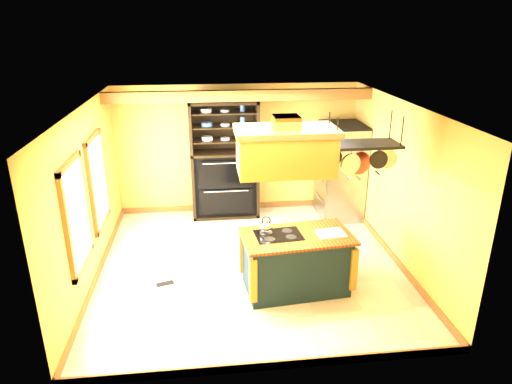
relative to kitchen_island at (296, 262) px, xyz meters
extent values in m
plane|color=beige|center=(-0.62, 0.80, -0.47)|extent=(5.00, 5.00, 0.00)
plane|color=white|center=(-0.62, 0.80, 2.23)|extent=(5.00, 5.00, 0.00)
cube|color=gold|center=(-0.62, 3.30, 0.88)|extent=(5.00, 0.02, 2.70)
cube|color=gold|center=(-0.62, -1.70, 0.88)|extent=(5.00, 0.02, 2.70)
cube|color=gold|center=(-3.12, 0.80, 0.88)|extent=(0.02, 5.00, 2.70)
cube|color=gold|center=(1.88, 0.80, 0.88)|extent=(0.02, 5.00, 2.70)
cube|color=#96592E|center=(-0.62, 2.50, 2.12)|extent=(5.00, 0.15, 0.20)
cube|color=#96592E|center=(-3.09, 0.00, 0.93)|extent=(0.06, 1.06, 1.56)
cube|color=white|center=(-3.06, 0.00, 0.93)|extent=(0.02, 0.85, 1.34)
cube|color=#96592E|center=(-3.09, 1.40, 0.93)|extent=(0.06, 1.06, 1.56)
cube|color=white|center=(-3.06, 1.40, 0.93)|extent=(0.02, 0.85, 1.34)
cube|color=black|center=(0.00, 0.00, -0.03)|extent=(1.57, 0.96, 0.88)
cube|color=brown|center=(0.00, 0.00, 0.43)|extent=(1.71, 1.06, 0.04)
cube|color=black|center=(-0.27, 0.02, 0.46)|extent=(0.72, 0.53, 0.01)
ellipsoid|color=silver|center=(-0.45, 0.11, 0.56)|extent=(0.20, 0.20, 0.16)
cube|color=white|center=(0.50, -0.02, 0.46)|extent=(0.44, 0.35, 0.02)
cube|color=#AA7C2A|center=(-0.20, 0.00, 1.71)|extent=(1.32, 0.71, 0.56)
cube|color=#96592E|center=(-0.20, 0.00, 2.03)|extent=(1.40, 0.79, 0.08)
cube|color=#AA7C2A|center=(-0.20, 0.00, 2.11)|extent=(0.35, 0.35, 0.24)
cube|color=black|center=(0.90, 0.00, 1.80)|extent=(1.00, 0.50, 0.04)
cylinder|color=black|center=(0.45, -0.20, 2.02)|extent=(0.02, 0.02, 0.43)
cylinder|color=black|center=(1.35, 0.20, 2.02)|extent=(0.02, 0.02, 0.43)
cylinder|color=black|center=(0.50, 0.10, 1.60)|extent=(0.26, 0.03, 0.26)
cylinder|color=silver|center=(0.70, -0.10, 1.55)|extent=(0.30, 0.03, 0.30)
cylinder|color=#BD432F|center=(0.90, 0.10, 1.50)|extent=(0.34, 0.03, 0.34)
cylinder|color=black|center=(1.10, -0.10, 1.60)|extent=(0.26, 0.03, 0.26)
cylinder|color=silver|center=(1.30, 0.10, 1.55)|extent=(0.30, 0.03, 0.30)
cube|color=gray|center=(1.46, 2.70, 0.49)|extent=(0.80, 0.98, 1.92)
cube|color=gray|center=(1.05, 2.45, 0.92)|extent=(0.03, 0.47, 1.04)
cube|color=gray|center=(1.05, 2.94, 0.92)|extent=(0.03, 0.47, 1.04)
cube|color=gray|center=(1.05, 2.70, -0.03)|extent=(0.03, 0.94, 0.81)
cube|color=black|center=(1.46, 2.70, -0.44)|extent=(0.76, 0.93, 0.06)
cube|color=black|center=(-0.91, 3.25, 0.75)|extent=(1.37, 0.06, 2.43)
cube|color=black|center=(-1.57, 2.99, 0.75)|extent=(0.06, 0.58, 2.43)
cube|color=black|center=(-0.25, 2.99, 0.75)|extent=(0.06, 0.58, 2.43)
cube|color=black|center=(-0.91, 2.99, 0.90)|extent=(1.37, 0.58, 0.05)
cube|color=black|center=(-0.91, 3.02, 0.25)|extent=(1.25, 0.48, 1.31)
cube|color=black|center=(-0.91, 2.68, 0.53)|extent=(1.07, 0.04, 0.58)
cube|color=black|center=(-0.91, 2.68, -0.05)|extent=(1.07, 0.04, 0.53)
cube|color=black|center=(-0.91, 2.99, 1.17)|extent=(1.25, 0.52, 0.02)
cube|color=black|center=(-0.91, 2.99, 1.45)|extent=(1.25, 0.52, 0.02)
cube|color=black|center=(-0.91, 2.99, 1.73)|extent=(1.25, 0.52, 0.03)
cylinder|color=white|center=(-1.25, 2.94, 1.22)|extent=(0.22, 0.22, 0.07)
cylinder|color=#3C66AA|center=(-0.54, 2.94, 1.55)|extent=(0.10, 0.10, 0.17)
cube|color=black|center=(-2.02, 0.37, -0.46)|extent=(0.30, 0.20, 0.01)
camera|label=1|loc=(-1.30, -5.97, 3.44)|focal=32.00mm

